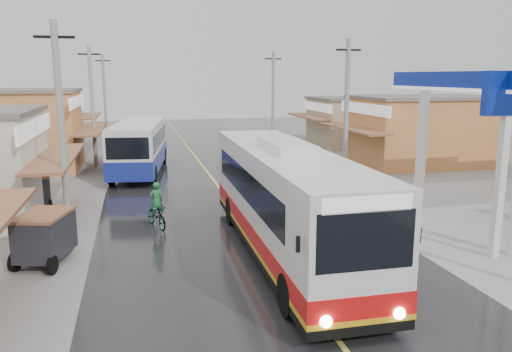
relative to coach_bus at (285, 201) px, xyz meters
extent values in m
plane|color=slate|center=(-0.46, -5.03, -1.89)|extent=(120.00, 120.00, 0.00)
cube|color=black|center=(-0.46, 9.97, -1.88)|extent=(12.00, 90.00, 0.02)
cube|color=#D8CC4C|center=(-0.46, 9.97, -1.87)|extent=(0.15, 90.00, 0.01)
cylinder|color=white|center=(7.54, 3.97, 0.86)|extent=(0.44, 0.44, 5.50)
cube|color=white|center=(6.74, -2.03, 1.11)|extent=(0.25, 0.25, 6.00)
cube|color=navy|center=(6.74, -2.03, 3.61)|extent=(1.80, 0.30, 1.40)
cube|color=silver|center=(0.00, -0.07, 0.22)|extent=(2.75, 12.41, 3.04)
cube|color=black|center=(0.00, -0.07, -1.41)|extent=(2.77, 12.43, 0.31)
cube|color=red|center=(0.00, -0.07, -0.89)|extent=(2.80, 12.45, 0.57)
cube|color=gold|center=(0.00, -0.07, -1.23)|extent=(2.81, 12.46, 0.14)
cube|color=black|center=(0.01, 0.44, 0.55)|extent=(2.76, 9.83, 1.03)
cube|color=black|center=(-0.09, -6.21, 0.66)|extent=(2.28, 0.15, 1.34)
cube|color=black|center=(0.09, 6.06, 0.66)|extent=(2.28, 0.15, 1.13)
cube|color=white|center=(-0.09, -6.21, 1.48)|extent=(2.08, 0.15, 0.36)
cube|color=silver|center=(0.00, -0.07, 1.89)|extent=(1.28, 3.11, 0.31)
cylinder|color=black|center=(-1.20, -4.39, -1.30)|extent=(0.38, 1.14, 1.13)
cylinder|color=black|center=(1.08, -4.42, -1.30)|extent=(0.38, 1.14, 1.13)
cylinder|color=black|center=(-1.08, 3.86, -1.30)|extent=(0.38, 1.14, 1.13)
cylinder|color=black|center=(1.19, 3.83, -1.30)|extent=(0.38, 1.14, 1.13)
sphere|color=#FFF2CC|center=(-0.97, -6.27, -1.10)|extent=(0.29, 0.29, 0.29)
sphere|color=#FFF2CC|center=(0.79, -6.29, -1.10)|extent=(0.29, 0.29, 0.29)
cube|color=black|center=(-1.52, -5.94, 0.61)|extent=(0.08, 0.08, 0.36)
cube|color=black|center=(1.35, -5.98, 0.61)|extent=(0.08, 0.08, 0.36)
cube|color=silver|center=(-4.59, 16.09, 0.00)|extent=(3.86, 9.87, 2.67)
cube|color=navy|center=(-4.59, 16.09, -0.91)|extent=(3.91, 9.91, 1.07)
cube|color=black|center=(-4.59, 16.09, 0.37)|extent=(3.68, 8.29, 0.96)
cube|color=black|center=(-5.25, 11.39, 0.37)|extent=(2.26, 0.43, 1.17)
cylinder|color=black|center=(-6.21, 12.87, -1.34)|extent=(0.46, 1.10, 1.07)
cylinder|color=black|center=(-3.92, 12.55, -1.34)|extent=(0.46, 1.10, 1.07)
cylinder|color=black|center=(-5.27, 19.64, -1.34)|extent=(0.46, 1.10, 1.07)
cylinder|color=black|center=(-2.97, 19.31, -1.34)|extent=(0.46, 1.10, 1.07)
imported|color=black|center=(-4.12, 4.24, -1.42)|extent=(1.17, 1.88, 0.93)
imported|color=#236936|center=(-4.12, 4.03, -0.75)|extent=(0.66, 0.54, 1.55)
cube|color=#26262D|center=(-7.82, 1.02, -0.94)|extent=(1.80, 2.28, 1.30)
cube|color=brown|center=(-7.82, 1.02, -0.24)|extent=(1.86, 2.34, 0.10)
cylinder|color=black|center=(-8.68, 0.54, -1.59)|extent=(0.34, 0.63, 0.60)
cylinder|color=black|center=(-8.29, 1.88, -1.59)|extent=(0.34, 0.63, 0.60)
cylinder|color=black|center=(-7.49, -0.01, -1.59)|extent=(0.28, 0.61, 0.60)
cube|color=#26262D|center=(-9.59, 8.54, -1.00)|extent=(1.82, 2.18, 1.21)
cube|color=brown|center=(-9.59, 8.54, -0.35)|extent=(1.88, 2.24, 0.09)
cylinder|color=black|center=(-9.94, 7.69, -1.61)|extent=(0.37, 0.58, 0.56)
cylinder|color=black|center=(-10.44, 8.90, -1.61)|extent=(0.37, 0.58, 0.56)
cylinder|color=black|center=(-8.75, 7.98, -1.61)|extent=(0.31, 0.56, 0.56)
torus|color=black|center=(-7.57, 2.13, -1.78)|extent=(0.88, 0.88, 0.23)
torus|color=black|center=(-7.57, 2.13, -1.55)|extent=(0.88, 0.88, 0.23)
camera|label=1|loc=(-4.81, -15.64, 4.16)|focal=35.00mm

